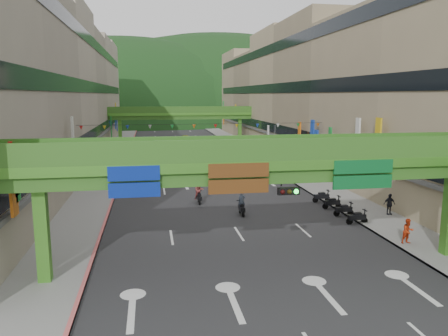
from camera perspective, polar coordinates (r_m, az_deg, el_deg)
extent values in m
plane|color=black|center=(18.96, 9.75, -19.71)|extent=(320.00, 320.00, 0.00)
cube|color=#28282B|center=(66.44, -4.64, 1.54)|extent=(18.00, 140.00, 0.02)
cube|color=gray|center=(66.39, -14.14, 1.33)|extent=(4.00, 140.00, 0.15)
cube|color=gray|center=(68.26, 4.60, 1.81)|extent=(4.00, 140.00, 0.15)
cube|color=#CC5959|center=(66.27, -12.50, 1.39)|extent=(0.20, 140.00, 0.18)
cube|color=gray|center=(67.82, 3.05, 1.79)|extent=(0.20, 140.00, 0.18)
cube|color=#9E937F|center=(66.88, -21.41, 9.13)|extent=(12.00, 95.00, 19.00)
cube|color=black|center=(66.14, -15.97, 4.82)|extent=(0.08, 90.25, 1.40)
cube|color=black|center=(65.95, -16.22, 10.02)|extent=(0.08, 90.25, 1.40)
cube|color=black|center=(66.32, -16.46, 15.20)|extent=(0.08, 90.25, 1.40)
cube|color=gray|center=(70.05, 11.15, 9.59)|extent=(12.00, 95.00, 19.00)
cube|color=black|center=(68.34, 6.24, 5.27)|extent=(0.08, 90.25, 1.40)
cube|color=black|center=(68.16, 6.33, 10.31)|extent=(0.08, 90.25, 1.40)
cube|color=black|center=(68.51, 6.43, 15.33)|extent=(0.08, 90.25, 1.40)
cube|color=#4C9E2D|center=(22.56, 5.12, 0.66)|extent=(28.00, 2.20, 0.50)
cube|color=#387223|center=(22.66, 5.10, -0.84)|extent=(28.00, 1.76, 0.70)
cube|color=#4C9E2D|center=(23.21, -22.61, -8.30)|extent=(0.60, 0.60, 4.80)
cube|color=#387223|center=(21.45, 5.86, 2.35)|extent=(28.00, 0.12, 1.10)
cube|color=#387223|center=(23.45, 4.50, 2.98)|extent=(28.00, 0.12, 1.10)
cube|color=navy|center=(20.88, -11.64, -1.89)|extent=(2.40, 0.12, 1.50)
cube|color=#593314|center=(21.29, 1.93, -1.48)|extent=(3.00, 0.12, 1.50)
cube|color=#0C5926|center=(23.46, 17.68, -0.90)|extent=(3.20, 0.12, 1.50)
cube|color=black|center=(21.91, 8.43, -3.00)|extent=(1.10, 0.28, 0.35)
cube|color=#4C9E2D|center=(80.82, -5.64, 7.03)|extent=(28.00, 2.20, 0.50)
cube|color=#387223|center=(80.85, -5.64, 6.61)|extent=(28.00, 1.76, 0.70)
cube|color=#4C9E2D|center=(81.01, -13.41, 4.45)|extent=(0.60, 0.60, 4.80)
cube|color=#4C9E2D|center=(82.55, 2.06, 4.79)|extent=(0.60, 0.60, 4.80)
cube|color=#387223|center=(79.76, -5.60, 7.58)|extent=(28.00, 0.12, 1.10)
cube|color=#387223|center=(81.83, -5.70, 7.62)|extent=(28.00, 0.12, 1.10)
ellipsoid|color=#1C4419|center=(176.04, -12.75, 6.30)|extent=(168.00, 140.00, 112.00)
ellipsoid|color=#1C4419|center=(198.16, -0.74, 6.87)|extent=(208.00, 176.00, 128.00)
cylinder|color=black|center=(46.00, -2.52, 5.77)|extent=(26.00, 0.03, 0.03)
cone|color=red|center=(46.17, -18.16, 5.01)|extent=(0.36, 0.36, 0.40)
cone|color=gold|center=(45.89, -15.35, 5.12)|extent=(0.36, 0.36, 0.40)
cone|color=#193FB2|center=(45.72, -12.50, 5.21)|extent=(0.36, 0.36, 0.40)
cone|color=silver|center=(45.67, -9.64, 5.30)|extent=(0.36, 0.36, 0.40)
cone|color=#198C33|center=(45.72, -6.78, 5.37)|extent=(0.36, 0.36, 0.40)
cone|color=orange|center=(45.89, -3.93, 5.43)|extent=(0.36, 0.36, 0.40)
cone|color=red|center=(46.18, -1.11, 5.48)|extent=(0.36, 0.36, 0.40)
cone|color=gold|center=(46.57, 1.67, 5.51)|extent=(0.36, 0.36, 0.40)
cone|color=#193FB2|center=(47.06, 4.39, 5.53)|extent=(0.36, 0.36, 0.40)
cone|color=silver|center=(47.67, 7.06, 5.53)|extent=(0.36, 0.36, 0.40)
cone|color=#198C33|center=(48.37, 9.65, 5.53)|extent=(0.36, 0.36, 0.40)
cone|color=orange|center=(49.16, 12.16, 5.51)|extent=(0.36, 0.36, 0.40)
cube|color=black|center=(33.92, 2.32, -5.28)|extent=(0.40, 1.31, 0.35)
cube|color=black|center=(33.85, 2.32, -4.87)|extent=(0.32, 0.56, 0.18)
cube|color=black|center=(34.31, 2.10, -4.24)|extent=(0.55, 0.08, 0.06)
cylinder|color=black|center=(34.51, 2.09, -5.53)|extent=(0.12, 0.50, 0.50)
cylinder|color=black|center=(33.48, 2.55, -6.01)|extent=(0.12, 0.50, 0.50)
imported|color=#434C5F|center=(33.78, 2.33, -4.34)|extent=(0.57, 0.39, 1.54)
cube|color=black|center=(37.53, -3.29, -3.83)|extent=(0.39, 1.31, 0.35)
cube|color=black|center=(37.47, -3.30, -3.46)|extent=(0.32, 0.56, 0.18)
cube|color=black|center=(37.95, -3.37, -2.91)|extent=(0.55, 0.08, 0.06)
cylinder|color=black|center=(38.13, -3.35, -4.08)|extent=(0.12, 0.50, 0.50)
cylinder|color=black|center=(37.06, -3.22, -4.48)|extent=(0.12, 0.50, 0.50)
imported|color=brown|center=(37.39, -3.30, -2.91)|extent=(0.82, 0.65, 1.64)
cube|color=gray|center=(41.82, -10.60, -2.59)|extent=(0.63, 1.35, 0.35)
cube|color=gray|center=(41.77, -10.61, -2.25)|extent=(0.42, 0.60, 0.18)
cube|color=gray|center=(42.24, -10.44, -1.77)|extent=(0.55, 0.18, 0.06)
cylinder|color=black|center=(42.41, -10.41, -2.83)|extent=(0.21, 0.51, 0.50)
cylinder|color=black|center=(41.36, -10.76, -3.15)|extent=(0.21, 0.51, 0.50)
imported|color=#2C303F|center=(41.68, -10.63, -1.61)|extent=(1.16, 0.68, 1.85)
cube|color=maroon|center=(53.90, -7.32, 0.20)|extent=(0.50, 1.33, 0.35)
cube|color=maroon|center=(53.86, -7.33, 0.47)|extent=(0.36, 0.58, 0.18)
cube|color=maroon|center=(54.36, -7.43, 0.82)|extent=(0.55, 0.13, 0.06)
cylinder|color=black|center=(54.49, -7.41, -0.02)|extent=(0.16, 0.51, 0.50)
cylinder|color=black|center=(53.41, -7.22, -0.20)|extent=(0.16, 0.51, 0.50)
imported|color=#37373E|center=(53.81, -7.34, 0.79)|extent=(0.79, 0.56, 1.51)
cube|color=black|center=(32.92, 16.99, -6.16)|extent=(1.33, 0.46, 0.35)
cube|color=black|center=(32.86, 17.01, -5.73)|extent=(0.57, 0.35, 0.18)
cube|color=black|center=(33.00, 17.92, -5.27)|extent=(0.11, 0.55, 0.06)
cylinder|color=black|center=(33.20, 17.85, -6.60)|extent=(0.51, 0.14, 0.50)
cylinder|color=black|center=(32.81, 16.06, -6.71)|extent=(0.51, 0.14, 0.50)
cube|color=black|center=(34.83, 15.37, -5.22)|extent=(1.33, 0.46, 0.35)
cube|color=black|center=(34.77, 15.39, -4.82)|extent=(0.57, 0.35, 0.18)
cube|color=black|center=(34.90, 16.26, -4.39)|extent=(0.11, 0.55, 0.06)
cylinder|color=black|center=(35.09, 16.20, -5.66)|extent=(0.51, 0.14, 0.50)
cylinder|color=black|center=(34.72, 14.49, -5.74)|extent=(0.51, 0.14, 0.50)
cube|color=black|center=(36.77, 13.93, -4.39)|extent=(1.33, 0.46, 0.35)
cube|color=black|center=(36.71, 13.95, -4.01)|extent=(0.57, 0.35, 0.18)
cube|color=black|center=(36.83, 14.78, -3.60)|extent=(0.11, 0.55, 0.06)
cylinder|color=black|center=(37.01, 14.72, -4.80)|extent=(0.51, 0.14, 0.50)
cylinder|color=black|center=(36.67, 13.09, -4.87)|extent=(0.51, 0.14, 0.50)
cube|color=black|center=(38.73, 12.64, -3.63)|extent=(1.33, 0.46, 0.35)
cube|color=black|center=(38.68, 12.65, -3.27)|extent=(0.57, 0.35, 0.18)
cube|color=black|center=(38.79, 13.44, -2.88)|extent=(0.11, 0.55, 0.06)
cylinder|color=black|center=(38.97, 13.40, -4.03)|extent=(0.51, 0.14, 0.50)
cylinder|color=black|center=(38.64, 11.84, -4.09)|extent=(0.51, 0.14, 0.50)
imported|color=silver|center=(64.35, -10.13, 1.77)|extent=(1.91, 4.32, 1.38)
imported|color=yellow|center=(85.71, -4.97, 3.82)|extent=(2.28, 4.46, 1.45)
imported|color=red|center=(29.43, 22.89, -7.89)|extent=(0.83, 0.69, 1.57)
imported|color=black|center=(35.80, 20.77, -4.67)|extent=(0.97, 0.44, 1.63)
imported|color=#324655|center=(58.97, 8.13, 1.23)|extent=(0.89, 0.78, 1.60)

